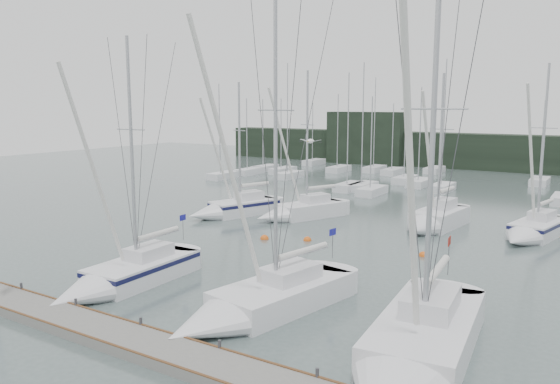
{
  "coord_description": "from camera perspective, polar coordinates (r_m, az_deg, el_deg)",
  "views": [
    {
      "loc": [
        13.72,
        -18.62,
        9.09
      ],
      "look_at": [
        -1.1,
        5.0,
        4.62
      ],
      "focal_mm": 35.0,
      "sensor_mm": 36.0,
      "label": 1
    }
  ],
  "objects": [
    {
      "name": "sailboat_near_center",
      "position": [
        23.87,
        -3.29,
        -11.92
      ],
      "size": [
        4.9,
        10.25,
        15.1
      ],
      "rotation": [
        0.0,
        0.0,
        -0.2
      ],
      "color": "silver",
      "rests_on": "ground"
    },
    {
      "name": "sailboat_near_right",
      "position": [
        19.78,
        13.64,
        -16.58
      ],
      "size": [
        4.24,
        11.57,
        15.19
      ],
      "rotation": [
        0.0,
        0.0,
        0.09
      ],
      "color": "silver",
      "rests_on": "ground"
    },
    {
      "name": "sailboat_near_left",
      "position": [
        28.6,
        -16.51,
        -8.66
      ],
      "size": [
        2.86,
        9.15,
        13.31
      ],
      "rotation": [
        0.0,
        0.0,
        0.02
      ],
      "color": "silver",
      "rests_on": "ground"
    },
    {
      "name": "far_treeline",
      "position": [
        82.04,
        22.43,
        3.82
      ],
      "size": [
        90.0,
        4.0,
        5.0
      ],
      "primitive_type": "cube",
      "color": "black",
      "rests_on": "ground"
    },
    {
      "name": "mast_forest",
      "position": [
        65.63,
        14.83,
        1.25
      ],
      "size": [
        56.42,
        26.37,
        14.12
      ],
      "color": "silver",
      "rests_on": "ground"
    },
    {
      "name": "buoy_b",
      "position": [
        34.49,
        14.72,
        -6.48
      ],
      "size": [
        0.55,
        0.55,
        0.55
      ],
      "primitive_type": "sphere",
      "color": "#D75513",
      "rests_on": "ground"
    },
    {
      "name": "seagull",
      "position": [
        21.59,
        3.2,
        5.34
      ],
      "size": [
        0.92,
        0.41,
        0.18
      ],
      "rotation": [
        0.0,
        0.0,
        -0.03
      ],
      "color": "white",
      "rests_on": "ground"
    },
    {
      "name": "far_building_left",
      "position": [
        85.69,
        8.92,
        5.6
      ],
      "size": [
        12.0,
        3.0,
        8.0
      ],
      "primitive_type": "cube",
      "color": "black",
      "rests_on": "ground"
    },
    {
      "name": "sailboat_mid_b",
      "position": [
        43.88,
        1.64,
        -2.1
      ],
      "size": [
        5.43,
        8.19,
        12.53
      ],
      "rotation": [
        0.0,
        0.0,
        -0.42
      ],
      "color": "silver",
      "rests_on": "ground"
    },
    {
      "name": "sailboat_mid_d",
      "position": [
        40.97,
        24.8,
        -3.76
      ],
      "size": [
        3.96,
        8.01,
        12.62
      ],
      "rotation": [
        0.0,
        0.0,
        -0.21
      ],
      "color": "silver",
      "rests_on": "ground"
    },
    {
      "name": "buoy_c",
      "position": [
        37.48,
        -1.64,
        -4.93
      ],
      "size": [
        0.59,
        0.59,
        0.59
      ],
      "primitive_type": "sphere",
      "color": "#D75513",
      "rests_on": "ground"
    },
    {
      "name": "dock",
      "position": [
        21.28,
        -12.36,
        -15.82
      ],
      "size": [
        24.0,
        2.0,
        0.4
      ],
      "primitive_type": "cube",
      "color": "#62625D",
      "rests_on": "ground"
    },
    {
      "name": "buoy_a",
      "position": [
        37.12,
        2.87,
        -5.08
      ],
      "size": [
        0.55,
        0.55,
        0.55
      ],
      "primitive_type": "sphere",
      "color": "#D75513",
      "rests_on": "ground"
    },
    {
      "name": "sailboat_mid_c",
      "position": [
        41.56,
        15.56,
        -2.98
      ],
      "size": [
        3.5,
        7.93,
        12.16
      ],
      "rotation": [
        0.0,
        0.0,
        -0.12
      ],
      "color": "silver",
      "rests_on": "ground"
    },
    {
      "name": "ground",
      "position": [
        24.85,
        -4.08,
        -12.38
      ],
      "size": [
        160.0,
        160.0,
        0.0
      ],
      "primitive_type": "plane",
      "color": "#4D5D5B",
      "rests_on": "ground"
    },
    {
      "name": "sailboat_mid_a",
      "position": [
        45.07,
        -5.24,
        -1.79
      ],
      "size": [
        5.18,
        8.37,
        11.69
      ],
      "rotation": [
        0.0,
        0.0,
        -0.36
      ],
      "color": "silver",
      "rests_on": "ground"
    }
  ]
}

